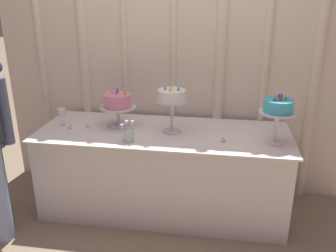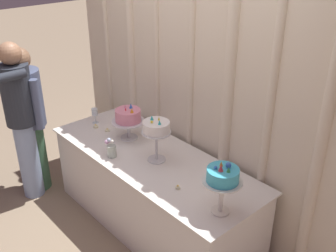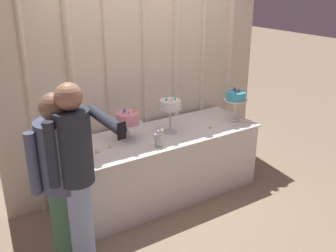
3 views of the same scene
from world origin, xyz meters
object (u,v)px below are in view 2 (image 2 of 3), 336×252
guest_man_pink_jacket (20,115)px  flower_vase (111,149)px  tealight_near_left (107,130)px  cake_display_center (156,129)px  tealight_near_right (178,188)px  cake_display_leftmost (128,117)px  cake_display_rightmost (223,178)px  cake_table (153,192)px  wine_glass (95,112)px  tealight_far_left (96,126)px  guest_man_dark_suit (28,116)px

guest_man_pink_jacket → flower_vase: bearing=20.8°
tealight_near_left → cake_display_center: bearing=1.0°
tealight_near_left → tealight_near_right: bearing=-6.9°
cake_display_leftmost → flower_vase: (0.17, -0.32, -0.15)m
tealight_near_right → tealight_near_left: bearing=173.1°
cake_display_rightmost → cake_display_leftmost: bearing=172.3°
cake_table → flower_vase: flower_vase is taller
cake_table → guest_man_pink_jacket: size_ratio=1.30×
wine_glass → cake_display_center: bearing=-0.1°
cake_display_center → tealight_near_left: bearing=-179.0°
flower_vase → tealight_near_right: bearing=7.9°
tealight_far_left → guest_man_dark_suit: size_ratio=0.03×
flower_vase → tealight_far_left: (-0.57, 0.20, -0.06)m
cake_display_leftmost → wine_glass: (-0.50, -0.06, -0.10)m
cake_display_center → flower_vase: size_ratio=2.19×
tealight_far_left → cake_display_leftmost: bearing=16.4°
wine_glass → flower_vase: 0.72m
cake_display_rightmost → guest_man_pink_jacket: bearing=-166.3°
flower_vase → tealight_near_right: (0.74, 0.10, -0.06)m
cake_display_rightmost → tealight_near_right: size_ratio=10.76×
cake_display_center → cake_display_rightmost: (0.83, -0.12, -0.01)m
cake_display_leftmost → tealight_near_left: (-0.26, -0.08, -0.21)m
guest_man_dark_suit → guest_man_pink_jacket: guest_man_pink_jacket is taller
tealight_far_left → flower_vase: bearing=-19.4°
tealight_near_left → guest_man_pink_jacket: 0.86m
cake_table → tealight_far_left: 0.90m
tealight_near_left → guest_man_pink_jacket: (-0.56, -0.62, 0.16)m
cake_table → tealight_far_left: tealight_far_left is taller
cake_display_rightmost → tealight_near_right: cake_display_rightmost is taller
wine_glass → tealight_near_left: 0.26m
flower_vase → tealight_near_right: 0.75m
cake_table → cake_display_center: bearing=-3.0°
tealight_far_left → tealight_near_left: 0.15m
flower_vase → wine_glass: bearing=158.8°
cake_display_rightmost → tealight_near_left: 1.60m
guest_man_dark_suit → tealight_near_right: bearing=11.5°
flower_vase → cake_display_rightmost: bearing=7.1°
cake_display_leftmost → tealight_far_left: 0.47m
tealight_near_left → flower_vase: bearing=-29.7°
wine_glass → guest_man_dark_suit: bearing=-128.2°
cake_display_center → guest_man_dark_suit: size_ratio=0.26×
cake_display_rightmost → tealight_near_right: (-0.40, -0.04, -0.28)m
tealight_far_left → tealight_near_right: same height
wine_glass → cake_table: bearing=0.1°
tealight_far_left → guest_man_dark_suit: 0.70m
cake_display_center → tealight_near_right: (0.43, -0.15, -0.29)m
tealight_near_right → guest_man_dark_suit: (-1.83, -0.37, 0.08)m
tealight_far_left → cake_display_center: bearing=3.6°
tealight_near_left → guest_man_dark_suit: (-0.65, -0.51, 0.08)m
cake_table → guest_man_dark_suit: size_ratio=1.37×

